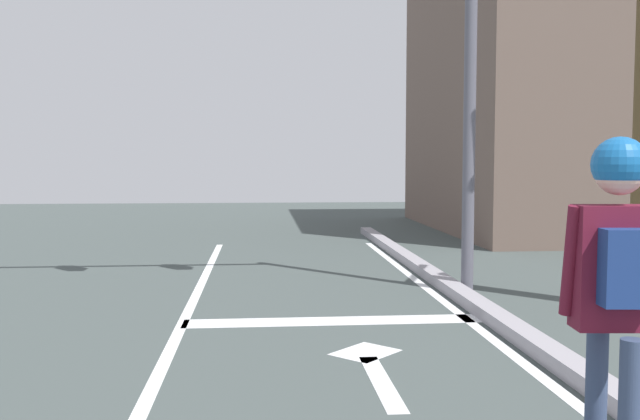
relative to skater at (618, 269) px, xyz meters
The scene contains 5 objects.
stop_bar 4.51m from the skater, 102.25° to the left, with size 3.23×0.40×0.01m, color silver.
lane_arrow_stem 2.58m from the skater, 109.50° to the left, with size 0.16×1.40×0.01m, color silver.
lane_arrow_head 3.32m from the skater, 104.23° to the left, with size 0.56×0.44×0.01m, color silver.
curb_strip 1.84m from the skater, 56.27° to the left, with size 0.24×24.00×0.14m, color #969299.
skater is the anchor object (origin of this frame).
Camera 1 is at (1.11, 1.64, 1.75)m, focal length 39.18 mm.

